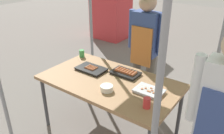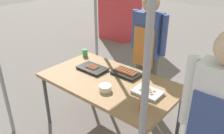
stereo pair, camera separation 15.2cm
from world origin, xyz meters
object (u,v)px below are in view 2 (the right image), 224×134
(tray_meat_skewers, at_px, (147,92))
(tray_pork_links, at_px, (126,73))
(condiment_bowl, at_px, (105,88))
(vendor_woman, at_px, (148,45))
(tray_grilled_sausages, at_px, (92,68))
(drink_cup_near_edge, at_px, (85,53))
(drink_cup_by_wok, at_px, (143,104))
(customer_nearby, at_px, (215,124))
(stall_table, at_px, (109,84))

(tray_meat_skewers, bearing_deg, tray_pork_links, 154.91)
(condiment_bowl, bearing_deg, vendor_woman, 94.51)
(tray_grilled_sausages, xyz_separation_m, vendor_woman, (0.38, 0.68, 0.20))
(tray_meat_skewers, distance_m, tray_pork_links, 0.47)
(tray_grilled_sausages, distance_m, drink_cup_near_edge, 0.46)
(tray_grilled_sausages, relative_size, drink_cup_by_wok, 3.58)
(tray_grilled_sausages, relative_size, tray_pork_links, 1.08)
(customer_nearby, bearing_deg, tray_grilled_sausages, 165.21)
(tray_meat_skewers, relative_size, condiment_bowl, 2.20)
(tray_meat_skewers, bearing_deg, customer_nearby, -26.58)
(tray_pork_links, bearing_deg, tray_grilled_sausages, -158.56)
(customer_nearby, bearing_deg, tray_meat_skewers, 153.42)
(stall_table, height_order, drink_cup_by_wok, drink_cup_by_wok)
(tray_grilled_sausages, xyz_separation_m, tray_pork_links, (0.41, 0.16, 0.00))
(condiment_bowl, relative_size, vendor_woman, 0.08)
(tray_grilled_sausages, bearing_deg, drink_cup_by_wok, -17.27)
(tray_grilled_sausages, relative_size, customer_nearby, 0.22)
(condiment_bowl, bearing_deg, stall_table, 119.34)
(vendor_woman, bearing_deg, tray_grilled_sausages, 61.04)
(drink_cup_near_edge, height_order, customer_nearby, customer_nearby)
(tray_meat_skewers, relative_size, tray_pork_links, 0.88)
(tray_pork_links, distance_m, vendor_woman, 0.56)
(drink_cup_near_edge, distance_m, customer_nearby, 2.11)
(stall_table, xyz_separation_m, tray_meat_skewers, (0.49, 0.03, 0.07))
(stall_table, relative_size, tray_pork_links, 4.66)
(stall_table, relative_size, tray_meat_skewers, 5.32)
(tray_meat_skewers, xyz_separation_m, customer_nearby, (0.77, -0.38, 0.23))
(condiment_bowl, bearing_deg, customer_nearby, -7.44)
(tray_pork_links, xyz_separation_m, drink_cup_by_wok, (0.53, -0.45, 0.03))
(tray_grilled_sausages, distance_m, vendor_woman, 0.80)
(drink_cup_by_wok, distance_m, customer_nearby, 0.70)
(drink_cup_by_wok, bearing_deg, tray_pork_links, 139.63)
(tray_pork_links, relative_size, drink_cup_by_wok, 3.31)
(vendor_woman, xyz_separation_m, customer_nearby, (1.22, -1.10, 0.03))
(tray_pork_links, bearing_deg, customer_nearby, -26.06)
(tray_grilled_sausages, relative_size, vendor_woman, 0.23)
(tray_pork_links, xyz_separation_m, vendor_woman, (-0.03, 0.52, 0.20))
(stall_table, height_order, drink_cup_near_edge, drink_cup_near_edge)
(vendor_woman, bearing_deg, tray_meat_skewers, 122.43)
(tray_pork_links, distance_m, drink_cup_near_edge, 0.80)
(drink_cup_by_wok, distance_m, vendor_woman, 1.14)
(customer_nearby, bearing_deg, condiment_bowl, 172.56)
(tray_meat_skewers, height_order, drink_cup_by_wok, drink_cup_by_wok)
(tray_pork_links, relative_size, condiment_bowl, 2.51)
(tray_meat_skewers, bearing_deg, drink_cup_by_wok, -66.86)
(tray_grilled_sausages, bearing_deg, vendor_woman, 61.04)
(customer_nearby, bearing_deg, drink_cup_by_wok, 168.85)
(stall_table, xyz_separation_m, tray_grilled_sausages, (-0.34, 0.07, 0.07))
(customer_nearby, bearing_deg, tray_pork_links, 153.94)
(tray_meat_skewers, height_order, drink_cup_near_edge, drink_cup_near_edge)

